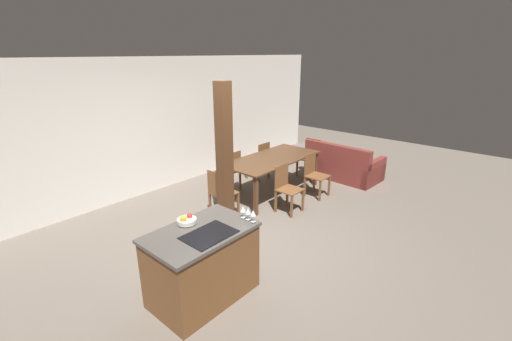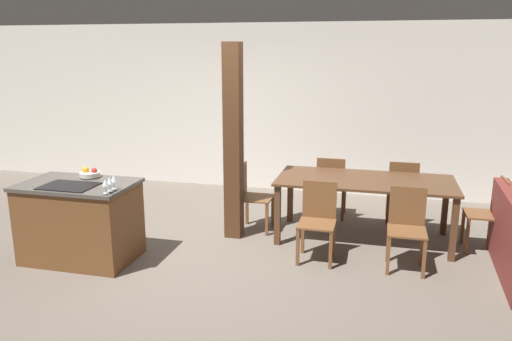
{
  "view_description": "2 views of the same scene",
  "coord_description": "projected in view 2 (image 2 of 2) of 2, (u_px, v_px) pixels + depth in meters",
  "views": [
    {
      "loc": [
        -3.37,
        -3.26,
        2.78
      ],
      "look_at": [
        0.6,
        0.2,
        0.95
      ],
      "focal_mm": 24.0,
      "sensor_mm": 36.0,
      "label": 1
    },
    {
      "loc": [
        1.95,
        -5.14,
        2.3
      ],
      "look_at": [
        0.6,
        0.2,
        0.95
      ],
      "focal_mm": 35.0,
      "sensor_mm": 36.0,
      "label": 2
    }
  ],
  "objects": [
    {
      "name": "ground_plane",
      "position": [
        202.0,
        250.0,
        5.85
      ],
      "size": [
        16.0,
        16.0,
        0.0
      ],
      "primitive_type": "plane",
      "color": "#665B51"
    },
    {
      "name": "wall_back",
      "position": [
        260.0,
        108.0,
        8.18
      ],
      "size": [
        11.2,
        0.08,
        2.7
      ],
      "color": "silver",
      "rests_on": "ground_plane"
    },
    {
      "name": "wine_glass_near",
      "position": [
        105.0,
        183.0,
        4.95
      ],
      "size": [
        0.07,
        0.07,
        0.15
      ],
      "color": "silver",
      "rests_on": "kitchen_island"
    },
    {
      "name": "dining_chair_foot_end",
      "position": [
        490.0,
        213.0,
        5.75
      ],
      "size": [
        0.4,
        0.4,
        0.87
      ],
      "rotation": [
        0.0,
        0.0,
        -1.57
      ],
      "color": "brown",
      "rests_on": "ground_plane"
    },
    {
      "name": "dining_chair_head_end",
      "position": [
        251.0,
        195.0,
        6.43
      ],
      "size": [
        0.4,
        0.4,
        0.87
      ],
      "rotation": [
        0.0,
        0.0,
        1.57
      ],
      "color": "brown",
      "rests_on": "ground_plane"
    },
    {
      "name": "dining_chair_near_left",
      "position": [
        318.0,
        219.0,
        5.52
      ],
      "size": [
        0.4,
        0.4,
        0.87
      ],
      "color": "brown",
      "rests_on": "ground_plane"
    },
    {
      "name": "dining_chair_far_right",
      "position": [
        402.0,
        190.0,
        6.66
      ],
      "size": [
        0.4,
        0.4,
        0.87
      ],
      "rotation": [
        0.0,
        0.0,
        3.14
      ],
      "color": "brown",
      "rests_on": "ground_plane"
    },
    {
      "name": "timber_post",
      "position": [
        233.0,
        143.0,
        6.03
      ],
      "size": [
        0.2,
        0.2,
        2.38
      ],
      "color": "#4C2D19",
      "rests_on": "ground_plane"
    },
    {
      "name": "fruit_bowl",
      "position": [
        90.0,
        173.0,
        5.63
      ],
      "size": [
        0.22,
        0.22,
        0.11
      ],
      "color": "silver",
      "rests_on": "kitchen_island"
    },
    {
      "name": "dining_table",
      "position": [
        365.0,
        186.0,
        6.04
      ],
      "size": [
        2.11,
        0.99,
        0.77
      ],
      "color": "#51331E",
      "rests_on": "ground_plane"
    },
    {
      "name": "wine_glass_middle",
      "position": [
        110.0,
        181.0,
        5.03
      ],
      "size": [
        0.07,
        0.07,
        0.15
      ],
      "color": "silver",
      "rests_on": "kitchen_island"
    },
    {
      "name": "kitchen_island",
      "position": [
        80.0,
        221.0,
        5.51
      ],
      "size": [
        1.22,
        0.78,
        0.89
      ],
      "color": "brown",
      "rests_on": "ground_plane"
    },
    {
      "name": "dining_chair_far_left",
      "position": [
        331.0,
        186.0,
        6.88
      ],
      "size": [
        0.4,
        0.4,
        0.87
      ],
      "rotation": [
        0.0,
        0.0,
        3.14
      ],
      "color": "brown",
      "rests_on": "ground_plane"
    },
    {
      "name": "dining_chair_near_right",
      "position": [
        407.0,
        227.0,
        5.3
      ],
      "size": [
        0.4,
        0.4,
        0.87
      ],
      "color": "brown",
      "rests_on": "ground_plane"
    },
    {
      "name": "wine_glass_far",
      "position": [
        114.0,
        179.0,
        5.11
      ],
      "size": [
        0.07,
        0.07,
        0.15
      ],
      "color": "silver",
      "rests_on": "kitchen_island"
    }
  ]
}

